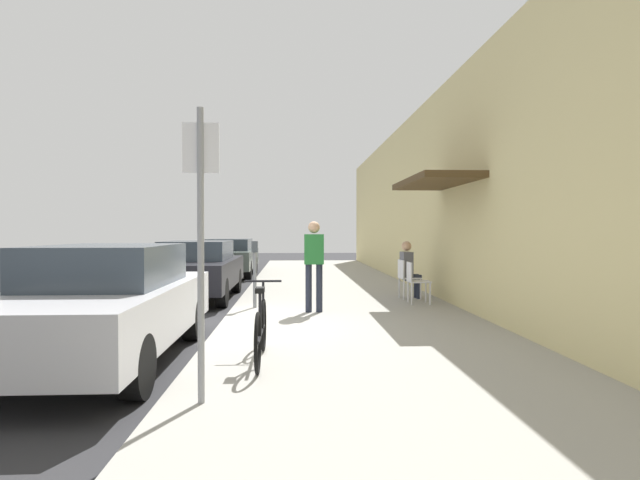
% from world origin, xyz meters
% --- Properties ---
extents(ground_plane, '(60.00, 60.00, 0.00)m').
position_xyz_m(ground_plane, '(0.00, 0.00, 0.00)').
color(ground_plane, '#2D2D30').
extents(sidewalk_slab, '(4.50, 32.00, 0.12)m').
position_xyz_m(sidewalk_slab, '(2.25, 2.00, 0.06)').
color(sidewalk_slab, '#9E9B93').
rests_on(sidewalk_slab, ground_plane).
extents(building_facade, '(1.40, 32.00, 4.87)m').
position_xyz_m(building_facade, '(4.64, 1.99, 2.44)').
color(building_facade, beige).
rests_on(building_facade, ground_plane).
extents(parked_car_0, '(1.80, 4.40, 1.46)m').
position_xyz_m(parked_car_0, '(-1.10, -2.10, 0.75)').
color(parked_car_0, '#B7B7BC').
rests_on(parked_car_0, ground_plane).
extents(parked_car_1, '(1.80, 4.40, 1.40)m').
position_xyz_m(parked_car_1, '(-1.10, 3.89, 0.73)').
color(parked_car_1, black).
rests_on(parked_car_1, ground_plane).
extents(parked_car_2, '(1.80, 4.40, 1.35)m').
position_xyz_m(parked_car_2, '(-1.10, 10.23, 0.72)').
color(parked_car_2, '#47514C').
rests_on(parked_car_2, ground_plane).
extents(parking_meter, '(0.12, 0.10, 1.32)m').
position_xyz_m(parking_meter, '(0.45, 1.67, 0.89)').
color(parking_meter, slate).
rests_on(parking_meter, sidewalk_slab).
extents(street_sign, '(0.32, 0.06, 2.60)m').
position_xyz_m(street_sign, '(0.40, -3.98, 1.64)').
color(street_sign, gray).
rests_on(street_sign, sidewalk_slab).
extents(bicycle_0, '(0.46, 1.71, 0.90)m').
position_xyz_m(bicycle_0, '(0.84, -2.55, 0.48)').
color(bicycle_0, black).
rests_on(bicycle_0, sidewalk_slab).
extents(cafe_chair_0, '(0.45, 0.45, 0.87)m').
position_xyz_m(cafe_chair_0, '(3.76, 2.05, 0.62)').
color(cafe_chair_0, silver).
rests_on(cafe_chair_0, sidewalk_slab).
extents(cafe_chair_1, '(0.47, 0.47, 0.87)m').
position_xyz_m(cafe_chair_1, '(3.76, 2.89, 0.62)').
color(cafe_chair_1, silver).
rests_on(cafe_chair_1, sidewalk_slab).
extents(seated_patron_1, '(0.44, 0.38, 1.29)m').
position_xyz_m(seated_patron_1, '(3.82, 2.89, 0.82)').
color(seated_patron_1, '#232838').
rests_on(seated_patron_1, sidewalk_slab).
extents(pedestrian_standing, '(0.36, 0.22, 1.70)m').
position_xyz_m(pedestrian_standing, '(1.60, 1.04, 1.12)').
color(pedestrian_standing, '#232838').
rests_on(pedestrian_standing, sidewalk_slab).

